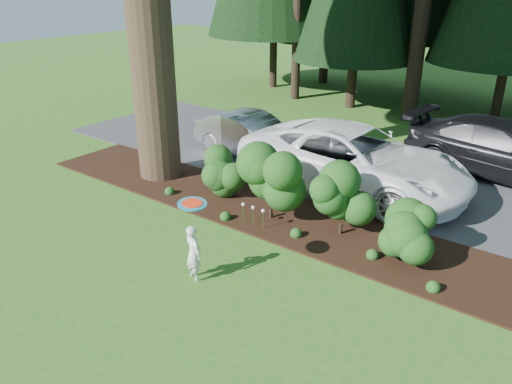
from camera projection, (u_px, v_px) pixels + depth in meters
ground at (194, 274)px, 10.25m from camera, size 80.00×80.00×0.00m
mulch_bed at (283, 217)px, 12.61m from camera, size 16.00×2.50×0.05m
driveway at (359, 169)px, 15.72m from camera, size 22.00×6.00×0.03m
shrub_row at (308, 198)px, 11.79m from camera, size 6.53×1.60×1.61m
lily_cluster at (253, 208)px, 11.97m from camera, size 0.69×0.09×0.57m
car_silver_wagon at (252, 136)px, 16.55m from camera, size 4.45×2.00×1.42m
car_white_suv at (353, 160)px, 13.84m from camera, size 6.58×3.17×1.81m
car_dark_suv at (503, 149)px, 14.88m from camera, size 5.90×2.83×1.66m
child at (193, 253)px, 9.87m from camera, size 0.49×0.39×1.19m
frisbee at (192, 204)px, 9.16m from camera, size 0.55×0.55×0.08m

